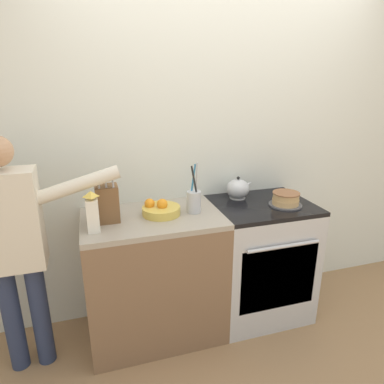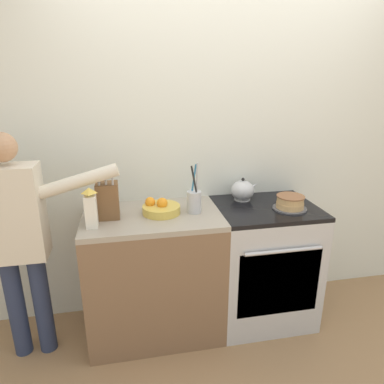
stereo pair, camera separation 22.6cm
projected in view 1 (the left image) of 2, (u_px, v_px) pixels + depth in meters
The scene contains 11 objects.
ground_plane at pixel (245, 340), 2.44m from camera, with size 16.00×16.00×0.00m, color #93704C.
wall_back at pixel (218, 144), 2.59m from camera, with size 8.00×0.04×2.60m.
counter_cabinet at pixel (155, 276), 2.40m from camera, with size 0.92×0.60×0.91m.
stove_range at pixel (259, 259), 2.63m from camera, with size 0.71×0.63×0.91m.
layer_cake at pixel (286, 199), 2.43m from camera, with size 0.23×0.23×0.10m.
tea_kettle at pixel (238, 189), 2.58m from camera, with size 0.21×0.17×0.17m.
knife_block at pixel (107, 203), 2.15m from camera, with size 0.14×0.13×0.32m.
utensil_crock at pixel (194, 200), 2.30m from camera, with size 0.10×0.10×0.35m.
fruit_bowl at pixel (160, 209), 2.27m from camera, with size 0.25×0.25×0.11m.
milk_carton at pixel (92, 213), 1.99m from camera, with size 0.07×0.07×0.25m.
person_baker at pixel (14, 241), 1.98m from camera, with size 0.89×0.20×1.49m.
Camera 1 is at (-0.95, -1.78, 1.78)m, focal length 32.00 mm.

